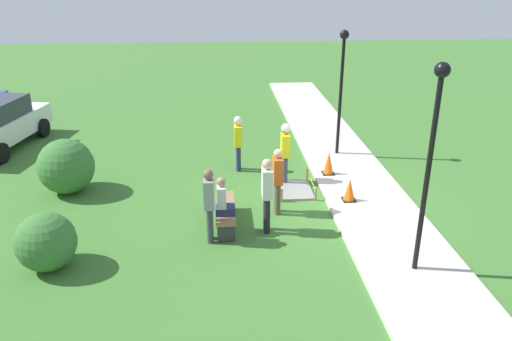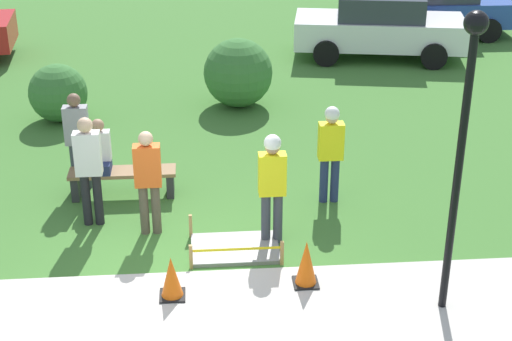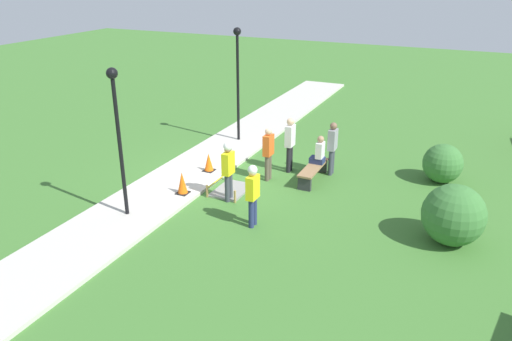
{
  "view_description": "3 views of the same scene",
  "coord_description": "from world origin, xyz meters",
  "px_view_note": "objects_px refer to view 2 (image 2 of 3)",
  "views": [
    {
      "loc": [
        -11.41,
        2.72,
        5.68
      ],
      "look_at": [
        0.45,
        1.78,
        0.8
      ],
      "focal_mm": 35.0,
      "sensor_mm": 36.0,
      "label": 1
    },
    {
      "loc": [
        0.36,
        -9.29,
        6.0
      ],
      "look_at": [
        1.24,
        1.54,
        0.89
      ],
      "focal_mm": 55.0,
      "sensor_mm": 36.0,
      "label": 2
    },
    {
      "loc": [
        12.7,
        6.93,
        6.19
      ],
      "look_at": [
        1.03,
        1.57,
        0.88
      ],
      "focal_mm": 35.0,
      "sensor_mm": 36.0,
      "label": 3
    }
  ],
  "objects_px": {
    "park_bench": "(123,178)",
    "bystander_in_gray_shirt": "(89,165)",
    "worker_assistant": "(331,147)",
    "traffic_cone_near_patch": "(172,277)",
    "worker_supervisor": "(272,180)",
    "bystander_in_white_shirt": "(77,136)",
    "traffic_cone_far_patch": "(306,263)",
    "parked_car_white": "(379,26)",
    "person_seated_on_bench": "(100,151)",
    "parked_car_blue": "(428,5)",
    "lamppost_near": "(464,124)",
    "bystander_in_orange_shirt": "(148,177)"
  },
  "relations": [
    {
      "from": "park_bench",
      "to": "bystander_in_gray_shirt",
      "type": "bearing_deg",
      "value": -112.88
    },
    {
      "from": "traffic_cone_near_patch",
      "to": "parked_car_blue",
      "type": "distance_m",
      "value": 14.59
    },
    {
      "from": "worker_supervisor",
      "to": "bystander_in_gray_shirt",
      "type": "height_order",
      "value": "bystander_in_gray_shirt"
    },
    {
      "from": "bystander_in_white_shirt",
      "to": "traffic_cone_far_patch",
      "type": "bearing_deg",
      "value": -44.97
    },
    {
      "from": "person_seated_on_bench",
      "to": "lamppost_near",
      "type": "distance_m",
      "value": 6.27
    },
    {
      "from": "worker_assistant",
      "to": "bystander_in_gray_shirt",
      "type": "height_order",
      "value": "bystander_in_gray_shirt"
    },
    {
      "from": "worker_supervisor",
      "to": "bystander_in_orange_shirt",
      "type": "xyz_separation_m",
      "value": [
        -1.82,
        0.42,
        -0.09
      ]
    },
    {
      "from": "traffic_cone_far_patch",
      "to": "bystander_in_white_shirt",
      "type": "height_order",
      "value": "bystander_in_white_shirt"
    },
    {
      "from": "worker_supervisor",
      "to": "bystander_in_white_shirt",
      "type": "bearing_deg",
      "value": 145.99
    },
    {
      "from": "traffic_cone_near_patch",
      "to": "parked_car_white",
      "type": "height_order",
      "value": "parked_car_white"
    },
    {
      "from": "traffic_cone_far_patch",
      "to": "worker_assistant",
      "type": "bearing_deg",
      "value": 73.93
    },
    {
      "from": "park_bench",
      "to": "worker_assistant",
      "type": "bearing_deg",
      "value": -7.82
    },
    {
      "from": "lamppost_near",
      "to": "park_bench",
      "type": "bearing_deg",
      "value": 139.71
    },
    {
      "from": "traffic_cone_near_patch",
      "to": "worker_assistant",
      "type": "xyz_separation_m",
      "value": [
        2.53,
        2.73,
        0.59
      ]
    },
    {
      "from": "person_seated_on_bench",
      "to": "bystander_in_white_shirt",
      "type": "distance_m",
      "value": 0.51
    },
    {
      "from": "worker_supervisor",
      "to": "bystander_in_white_shirt",
      "type": "height_order",
      "value": "worker_supervisor"
    },
    {
      "from": "bystander_in_gray_shirt",
      "to": "park_bench",
      "type": "bearing_deg",
      "value": 67.12
    },
    {
      "from": "traffic_cone_near_patch",
      "to": "bystander_in_gray_shirt",
      "type": "xyz_separation_m",
      "value": [
        -1.26,
        2.26,
        0.63
      ]
    },
    {
      "from": "traffic_cone_far_patch",
      "to": "bystander_in_gray_shirt",
      "type": "distance_m",
      "value": 3.75
    },
    {
      "from": "parked_car_blue",
      "to": "lamppost_near",
      "type": "bearing_deg",
      "value": -104.16
    },
    {
      "from": "traffic_cone_near_patch",
      "to": "worker_assistant",
      "type": "distance_m",
      "value": 3.77
    },
    {
      "from": "bystander_in_orange_shirt",
      "to": "worker_assistant",
      "type": "bearing_deg",
      "value": 15.93
    },
    {
      "from": "person_seated_on_bench",
      "to": "bystander_in_gray_shirt",
      "type": "height_order",
      "value": "bystander_in_gray_shirt"
    },
    {
      "from": "bystander_in_white_shirt",
      "to": "parked_car_blue",
      "type": "bearing_deg",
      "value": 47.03
    },
    {
      "from": "traffic_cone_near_patch",
      "to": "bystander_in_gray_shirt",
      "type": "height_order",
      "value": "bystander_in_gray_shirt"
    },
    {
      "from": "bystander_in_orange_shirt",
      "to": "parked_car_blue",
      "type": "xyz_separation_m",
      "value": [
        7.37,
        10.89,
        -0.13
      ]
    },
    {
      "from": "lamppost_near",
      "to": "parked_car_white",
      "type": "bearing_deg",
      "value": 81.6
    },
    {
      "from": "bystander_in_orange_shirt",
      "to": "parked_car_white",
      "type": "relative_size",
      "value": 0.37
    },
    {
      "from": "worker_assistant",
      "to": "bystander_in_white_shirt",
      "type": "distance_m",
      "value": 4.21
    },
    {
      "from": "person_seated_on_bench",
      "to": "worker_supervisor",
      "type": "height_order",
      "value": "worker_supervisor"
    },
    {
      "from": "traffic_cone_near_patch",
      "to": "worker_supervisor",
      "type": "bearing_deg",
      "value": 45.36
    },
    {
      "from": "bystander_in_orange_shirt",
      "to": "lamppost_near",
      "type": "height_order",
      "value": "lamppost_near"
    },
    {
      "from": "parked_car_white",
      "to": "person_seated_on_bench",
      "type": "bearing_deg",
      "value": -120.47
    },
    {
      "from": "lamppost_near",
      "to": "traffic_cone_far_patch",
      "type": "bearing_deg",
      "value": 158.96
    },
    {
      "from": "park_bench",
      "to": "bystander_in_orange_shirt",
      "type": "bearing_deg",
      "value": -68.45
    },
    {
      "from": "traffic_cone_far_patch",
      "to": "person_seated_on_bench",
      "type": "xyz_separation_m",
      "value": [
        -3.01,
        3.09,
        0.39
      ]
    },
    {
      "from": "worker_assistant",
      "to": "bystander_in_white_shirt",
      "type": "relative_size",
      "value": 0.97
    },
    {
      "from": "traffic_cone_near_patch",
      "to": "bystander_in_orange_shirt",
      "type": "relative_size",
      "value": 0.35
    },
    {
      "from": "traffic_cone_far_patch",
      "to": "parked_car_white",
      "type": "xyz_separation_m",
      "value": [
        3.34,
        10.51,
        0.41
      ]
    },
    {
      "from": "worker_supervisor",
      "to": "person_seated_on_bench",
      "type": "bearing_deg",
      "value": 146.58
    },
    {
      "from": "person_seated_on_bench",
      "to": "worker_supervisor",
      "type": "distance_m",
      "value": 3.21
    },
    {
      "from": "person_seated_on_bench",
      "to": "worker_assistant",
      "type": "relative_size",
      "value": 0.53
    },
    {
      "from": "traffic_cone_far_patch",
      "to": "bystander_in_orange_shirt",
      "type": "relative_size",
      "value": 0.39
    },
    {
      "from": "bystander_in_orange_shirt",
      "to": "lamppost_near",
      "type": "xyz_separation_m",
      "value": [
        3.84,
        -2.4,
        1.68
      ]
    },
    {
      "from": "person_seated_on_bench",
      "to": "worker_assistant",
      "type": "bearing_deg",
      "value": -7.86
    },
    {
      "from": "traffic_cone_far_patch",
      "to": "lamppost_near",
      "type": "relative_size",
      "value": 0.17
    },
    {
      "from": "person_seated_on_bench",
      "to": "bystander_in_gray_shirt",
      "type": "xyz_separation_m",
      "value": [
        -0.05,
        -0.99,
        0.2
      ]
    },
    {
      "from": "traffic_cone_far_patch",
      "to": "park_bench",
      "type": "height_order",
      "value": "traffic_cone_far_patch"
    },
    {
      "from": "park_bench",
      "to": "lamppost_near",
      "type": "distance_m",
      "value": 6.15
    },
    {
      "from": "park_bench",
      "to": "worker_assistant",
      "type": "height_order",
      "value": "worker_assistant"
    }
  ]
}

